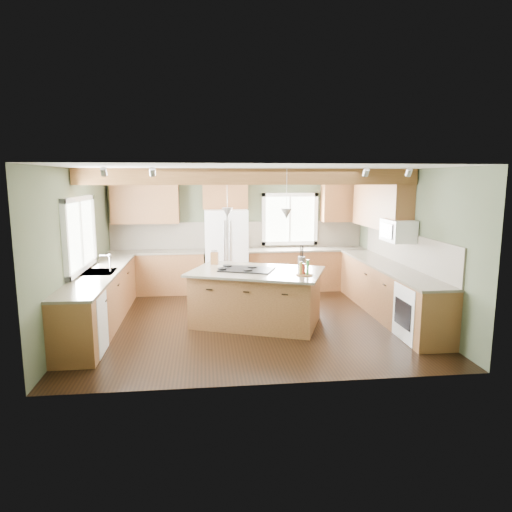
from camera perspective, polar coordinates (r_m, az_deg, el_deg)
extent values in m
plane|color=black|center=(7.99, -0.75, -8.12)|extent=(5.60, 5.60, 0.00)
plane|color=silver|center=(7.62, -0.80, 10.86)|extent=(5.60, 5.60, 0.00)
plane|color=#444E37|center=(10.17, -2.20, 3.18)|extent=(5.60, 0.00, 5.60)
plane|color=#444E37|center=(7.93, -21.35, 0.73)|extent=(0.00, 5.00, 5.00)
plane|color=#444E37|center=(8.45, 18.48, 1.40)|extent=(0.00, 5.00, 5.00)
cube|color=brown|center=(7.48, -0.69, 9.89)|extent=(5.55, 0.26, 0.26)
cube|color=brown|center=(10.01, -2.20, 10.19)|extent=(5.55, 0.20, 0.10)
cube|color=brown|center=(10.17, -2.19, 2.67)|extent=(5.58, 0.03, 0.58)
cube|color=brown|center=(8.50, 18.21, 0.85)|extent=(0.03, 3.70, 0.58)
cube|color=brown|center=(10.03, -12.29, -2.10)|extent=(2.02, 0.60, 0.88)
cube|color=#4E4439|center=(9.95, -12.38, 0.50)|extent=(2.06, 0.64, 0.04)
cube|color=brown|center=(10.23, 6.32, -1.71)|extent=(2.62, 0.60, 0.88)
cube|color=#4E4439|center=(10.15, 6.36, 0.84)|extent=(2.66, 0.64, 0.04)
cube|color=brown|center=(8.07, -18.83, -5.22)|extent=(0.60, 3.70, 0.88)
cube|color=#4E4439|center=(7.97, -19.00, -2.01)|extent=(0.64, 3.74, 0.04)
cube|color=brown|center=(8.53, 16.20, -4.30)|extent=(0.60, 3.70, 0.88)
cube|color=#4E4439|center=(8.44, 16.35, -1.26)|extent=(0.64, 3.74, 0.04)
cube|color=brown|center=(9.99, -13.67, 6.55)|extent=(1.40, 0.35, 0.90)
cube|color=brown|center=(9.92, -3.90, 7.93)|extent=(0.96, 0.35, 0.70)
cube|color=brown|center=(9.14, 15.32, 6.23)|extent=(0.35, 2.20, 0.90)
cube|color=brown|center=(10.38, 10.71, 6.75)|extent=(0.90, 0.35, 0.90)
cube|color=white|center=(7.94, -21.23, 2.57)|extent=(0.04, 1.60, 1.05)
cube|color=white|center=(10.28, 4.23, 4.63)|extent=(1.10, 0.04, 1.00)
cube|color=#262628|center=(7.97, -19.00, -1.98)|extent=(0.50, 0.65, 0.03)
cylinder|color=#B2B2B7|center=(7.91, -17.79, -0.93)|extent=(0.02, 0.02, 0.28)
cube|color=white|center=(6.86, -21.02, -8.02)|extent=(0.60, 0.60, 0.84)
cube|color=white|center=(7.39, 20.01, -6.71)|extent=(0.60, 0.72, 0.84)
cube|color=white|center=(8.28, 17.33, 3.05)|extent=(0.40, 0.70, 0.38)
cone|color=#B2B2B7|center=(7.65, -3.60, 5.44)|extent=(0.18, 0.18, 0.16)
cone|color=#B2B2B7|center=(7.40, 3.83, 5.30)|extent=(0.18, 0.18, 0.16)
cube|color=white|center=(9.83, -3.76, 0.59)|extent=(0.90, 0.74, 1.80)
cube|color=brown|center=(7.75, 0.05, -5.30)|extent=(2.32, 1.87, 0.88)
cube|color=#4E4439|center=(7.64, 0.05, -1.96)|extent=(2.49, 2.05, 0.04)
cube|color=black|center=(7.68, -1.15, -1.68)|extent=(1.02, 0.86, 0.02)
cube|color=brown|center=(8.22, -5.21, -0.29)|extent=(0.15, 0.12, 0.21)
cylinder|color=#433B36|center=(8.02, 5.71, -0.69)|extent=(0.18, 0.18, 0.17)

